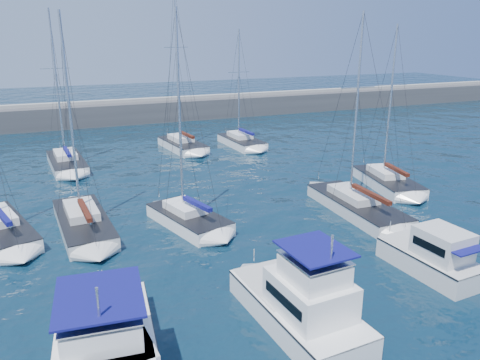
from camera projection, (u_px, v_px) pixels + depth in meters
name	position (u px, v px, depth m)	size (l,w,h in m)	color
ground	(282.00, 286.00, 24.74)	(220.00, 220.00, 0.00)	black
breakwater	(121.00, 115.00, 70.19)	(160.00, 6.00, 4.45)	#424244
motor_yacht_port_inner	(106.00, 356.00, 17.65)	(4.83, 9.69, 4.69)	white
motor_yacht_stbd_inner	(302.00, 305.00, 21.00)	(3.73, 7.92, 4.69)	white
motor_yacht_stbd_outer	(433.00, 258.00, 25.80)	(2.89, 5.90, 3.20)	silver
sailboat_mid_a	(0.00, 229.00, 30.70)	(5.31, 9.11, 13.88)	white
sailboat_mid_b	(83.00, 223.00, 31.75)	(3.63, 9.19, 14.55)	silver
sailboat_mid_c	(188.00, 218.00, 32.44)	(4.70, 7.46, 14.74)	white
sailboat_mid_d	(356.00, 206.00, 34.87)	(3.48, 9.63, 14.63)	silver
sailboat_mid_e	(387.00, 181.00, 40.66)	(4.56, 8.35, 13.91)	white
sailboat_back_a	(67.00, 162.00, 46.57)	(3.64, 8.75, 15.43)	white
sailboat_back_b	(182.00, 144.00, 53.94)	(4.13, 8.23, 18.33)	white
sailboat_back_c	(241.00, 142.00, 55.55)	(3.49, 7.73, 13.66)	white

